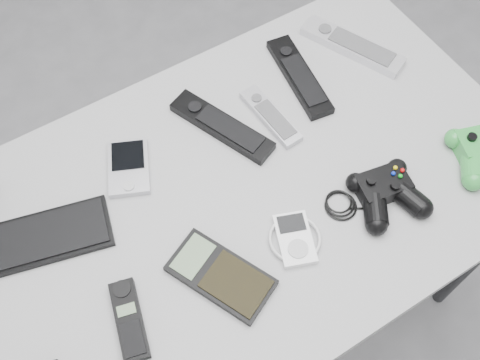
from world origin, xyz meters
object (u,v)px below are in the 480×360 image
remote_silver_a (271,116)px  controller_black (386,191)px  mp3_player (295,239)px  calculator (221,275)px  pda (129,167)px  desk (256,198)px  remote_silver_b (352,45)px  remote_black_b (299,76)px  pda_keyboard (42,238)px  cordless_handset (129,320)px  remote_black_a (222,126)px

remote_silver_a → controller_black: controller_black is taller
mp3_player → calculator: bearing=-163.1°
pda → desk: bearing=-14.4°
remote_silver_b → calculator: remote_silver_b is taller
desk → remote_silver_a: 0.18m
remote_silver_b → controller_black: (-0.18, -0.34, 0.01)m
remote_black_b → controller_black: (-0.03, -0.33, 0.01)m
pda_keyboard → remote_silver_b: (0.79, 0.07, 0.00)m
remote_silver_b → desk: bearing=-178.1°
pda_keyboard → pda: (0.21, 0.05, 0.00)m
pda_keyboard → remote_silver_a: bearing=15.4°
mp3_player → controller_black: size_ratio=0.44×
cordless_handset → calculator: 0.18m
desk → remote_silver_a: (0.11, 0.12, 0.07)m
desk → remote_silver_b: remote_silver_b is taller
controller_black → remote_silver_b: bearing=72.9°
pda_keyboard → pda: pda is taller
remote_black_a → cordless_handset: (-0.35, -0.27, -0.00)m
pda → remote_silver_b: 0.58m
remote_black_b → controller_black: controller_black is taller
pda_keyboard → controller_black: 0.66m
pda → remote_silver_b: remote_silver_b is taller
remote_black_a → remote_black_b: remote_black_a is taller
calculator → cordless_handset: bearing=151.0°
pda_keyboard → calculator: bearing=-29.9°
remote_black_a → remote_silver_b: bearing=-16.6°
remote_black_a → desk: bearing=-115.3°
remote_black_b → calculator: bearing=-132.8°
remote_silver_b → cordless_handset: size_ratio=1.70×
pda → controller_black: bearing=-14.4°
remote_silver_b → cordless_handset: (-0.72, -0.30, -0.00)m
pda_keyboard → mp3_player: size_ratio=2.41×
remote_silver_a → cordless_handset: bearing=-155.7°
mp3_player → remote_black_b: bearing=75.2°
desk → pda_keyboard: size_ratio=4.34×
remote_black_a → remote_black_b: bearing=-15.2°
remote_silver_b → mp3_player: (-0.39, -0.33, -0.00)m
remote_black_a → mp3_player: 0.29m
pda_keyboard → desk: bearing=-0.7°
calculator → remote_black_b: bearing=13.7°
cordless_handset → controller_black: bearing=10.1°
remote_silver_a → remote_black_b: size_ratio=0.73×
remote_black_b → mp3_player: 0.39m
desk → mp3_player: bearing=-92.8°
pda_keyboard → remote_black_a: size_ratio=1.07×
pda_keyboard → cordless_handset: 0.24m
remote_silver_b → calculator: bearing=-173.9°
remote_black_b → remote_silver_b: 0.16m
pda_keyboard → remote_black_a: bearing=19.9°
pda_keyboard → pda: 0.21m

